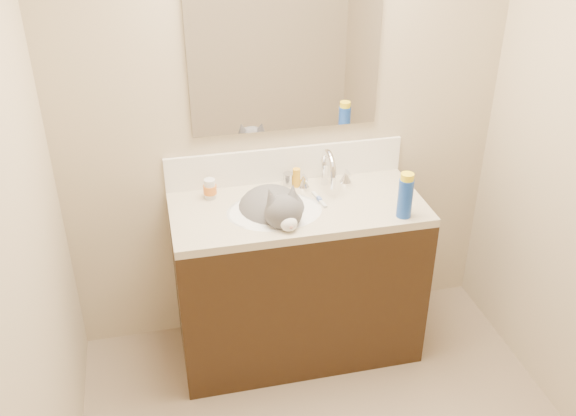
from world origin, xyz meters
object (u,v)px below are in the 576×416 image
vanity_cabinet (297,282)px  amber_bottle (296,178)px  spray_can (405,198)px  cat (274,213)px  basin (275,224)px  silver_jar (289,179)px  faucet (327,172)px  pill_bottle (210,189)px

vanity_cabinet → amber_bottle: (0.04, 0.19, 0.50)m
spray_can → cat: bearing=161.3°
basin → spray_can: 0.62m
cat → silver_jar: bearing=54.6°
vanity_cabinet → faucet: faucet is taller
basin → amber_bottle: bearing=54.2°
pill_bottle → vanity_cabinet: bearing=-22.5°
cat → spray_can: cat is taller
vanity_cabinet → faucet: size_ratio=4.29×
amber_bottle → spray_can: size_ratio=0.51×
basin → cat: cat is taller
silver_jar → faucet: bearing=-22.1°
faucet → amber_bottle: size_ratio=2.95×
spray_can → vanity_cabinet: bearing=155.3°
cat → silver_jar: 0.26m
amber_bottle → spray_can: (0.41, -0.39, 0.05)m
pill_bottle → cat: bearing=-32.8°
basin → amber_bottle: size_ratio=4.74×
faucet → basin: bearing=-150.9°
faucet → spray_can: 0.43m
pill_bottle → silver_jar: bearing=6.6°
faucet → amber_bottle: bearing=160.2°
faucet → vanity_cabinet: bearing=-142.7°
cat → spray_can: 0.61m
cat → vanity_cabinet: bearing=0.0°
vanity_cabinet → cat: cat is taller
pill_bottle → spray_can: size_ratio=0.53×
cat → pill_bottle: size_ratio=4.78×
vanity_cabinet → pill_bottle: (-0.39, 0.16, 0.50)m
amber_bottle → cat: bearing=-127.4°
silver_jar → amber_bottle: 0.04m
amber_bottle → silver_jar: bearing=149.5°
faucet → spray_can: bearing=-52.1°
basin → spray_can: (0.57, -0.18, 0.16)m
cat → amber_bottle: (0.16, 0.20, 0.07)m
basin → faucet: (0.30, 0.17, 0.16)m
faucet → spray_can: (0.27, -0.34, 0.01)m
pill_bottle → spray_can: 0.92m
vanity_cabinet → pill_bottle: 0.66m
silver_jar → pill_bottle: bearing=-173.4°
basin → cat: size_ratio=0.95×
spray_can → silver_jar: bearing=137.0°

